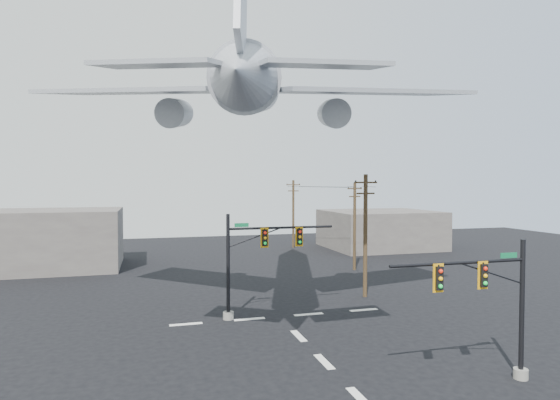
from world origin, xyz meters
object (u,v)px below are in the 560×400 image
object	(u,v)px
utility_pole_b	(355,224)
utility_pole_a	(365,233)
airliner	(254,89)
utility_pole_c	(293,212)
signal_mast_far	(252,261)
signal_mast_near	(495,306)

from	to	relation	value
utility_pole_b	utility_pole_a	bearing A→B (deg)	-125.77
airliner	utility_pole_c	bearing A→B (deg)	-6.79
utility_pole_c	signal_mast_far	bearing A→B (deg)	-96.49
utility_pole_a	signal_mast_far	bearing A→B (deg)	-162.38
utility_pole_b	airliner	distance (m)	20.81
utility_pole_a	utility_pole_b	distance (m)	11.14
signal_mast_near	utility_pole_c	world-z (taller)	utility_pole_c
signal_mast_near	utility_pole_c	bearing A→B (deg)	84.08
signal_mast_far	utility_pole_b	distance (m)	19.11
signal_mast_near	utility_pole_a	size ratio (longest dim) A/B	0.73
signal_mast_near	utility_pole_c	distance (m)	43.91
airliner	utility_pole_b	bearing A→B (deg)	-31.13
airliner	signal_mast_near	bearing A→B (deg)	-135.76
signal_mast_far	utility_pole_c	distance (m)	33.52
utility_pole_a	utility_pole_c	bearing A→B (deg)	83.32
signal_mast_far	utility_pole_c	world-z (taller)	utility_pole_c
utility_pole_b	utility_pole_c	size ratio (longest dim) A/B	0.96
utility_pole_c	airliner	size ratio (longest dim) A/B	0.30
utility_pole_b	airliner	world-z (taller)	airliner
utility_pole_a	utility_pole_c	distance (m)	28.12
signal_mast_near	utility_pole_c	size ratio (longest dim) A/B	0.75
airliner	utility_pole_a	bearing A→B (deg)	-62.17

